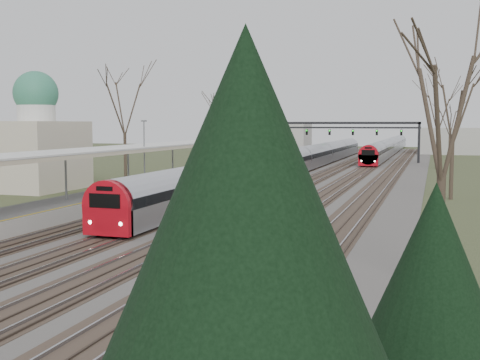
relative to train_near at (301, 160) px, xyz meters
The scene contains 10 objects.
track_bed 9.97m from the train_near, 73.72° to the right, with size 24.00×160.00×0.22m.
platform 27.77m from the train_near, 103.65° to the right, with size 3.50×69.00×1.00m, color #9E9B93.
canopy 32.25m from the train_near, 101.75° to the right, with size 4.10×50.00×3.11m.
dome_building 32.78m from the train_near, 125.97° to the right, with size 10.00×8.00×10.30m.
signal_gantry 20.99m from the train_near, 82.25° to the left, with size 21.00×0.59×6.08m.
tree_west_far 22.90m from the train_near, 131.36° to the right, with size 5.50×5.50×11.33m.
tree_east_near 52.09m from the train_near, 72.60° to the right, with size 4.50×4.50×9.27m.
tree_east_far 28.48m from the train_near, 53.71° to the right, with size 5.00×5.00×10.30m.
train_near is the anchor object (origin of this frame).
train_far 46.81m from the train_near, 81.40° to the left, with size 2.62×75.21×3.05m.
Camera 1 is at (12.77, -6.05, 5.81)m, focal length 45.00 mm.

